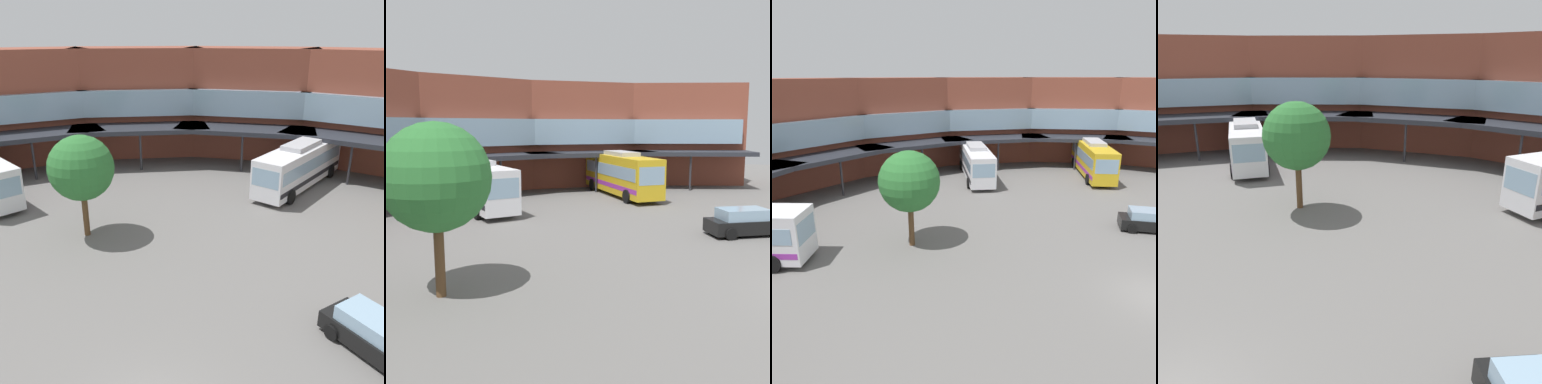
% 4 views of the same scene
% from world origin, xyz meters
% --- Properties ---
extents(bus_1, '(8.50, 10.49, 3.66)m').
position_xyz_m(bus_1, '(8.89, 22.66, 1.85)').
color(bus_1, white).
rests_on(bus_1, ground).
extents(bus_2, '(9.96, 9.53, 3.90)m').
position_xyz_m(bus_2, '(19.24, 14.91, 1.97)').
color(bus_2, gold).
rests_on(bus_2, ground).
extents(parked_car, '(4.01, 4.63, 1.53)m').
position_xyz_m(parked_car, '(8.41, 3.87, 0.74)').
color(parked_car, black).
rests_on(parked_car, ground).
extents(plaza_tree, '(3.89, 3.89, 6.29)m').
position_xyz_m(plaza_tree, '(-5.77, 13.30, 4.33)').
color(plaza_tree, brown).
rests_on(plaza_tree, ground).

